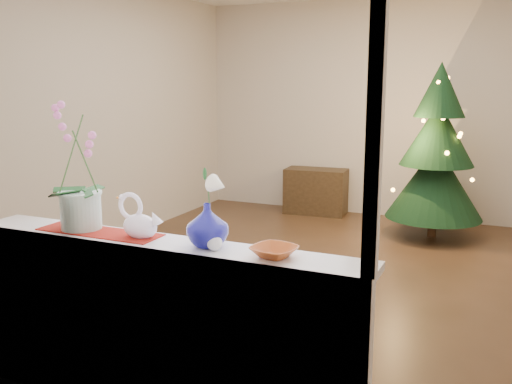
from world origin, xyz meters
TOP-DOWN VIEW (x-y plane):
  - ground at (0.00, 0.00)m, footprint 5.00×5.00m
  - wall_back at (0.00, 2.50)m, footprint 4.50×0.10m
  - wall_front at (0.00, -2.50)m, footprint 4.50×0.10m
  - wall_left at (-2.25, 0.00)m, footprint 0.10×5.00m
  - window_apron at (0.00, -2.46)m, footprint 2.20×0.08m
  - windowsill at (0.00, -2.37)m, footprint 2.20×0.26m
  - window_frame at (0.00, -2.47)m, footprint 2.22×0.06m
  - runner at (-0.38, -2.37)m, footprint 0.70×0.20m
  - orchid_pot at (-0.51, -2.36)m, footprint 0.31×0.31m
  - swan at (-0.12, -2.37)m, footprint 0.29×0.21m
  - blue_vase at (0.27, -2.36)m, footprint 0.30×0.30m
  - lily at (0.27, -2.36)m, footprint 0.14×0.08m
  - paperweight at (0.33, -2.41)m, footprint 0.10×0.10m
  - amber_dish at (0.62, -2.38)m, footprint 0.21×0.21m
  - xmas_tree at (0.85, 1.71)m, footprint 1.33×1.33m
  - side_table at (-0.69, 2.25)m, footprint 0.81×0.44m

SIDE VIEW (x-z plane):
  - ground at x=0.00m, z-range 0.00..0.00m
  - side_table at x=-0.69m, z-range 0.00..0.59m
  - window_apron at x=0.00m, z-range 0.00..0.88m
  - windowsill at x=0.00m, z-range 0.88..0.92m
  - runner at x=-0.38m, z-range 0.92..0.93m
  - amber_dish at x=0.62m, z-range 0.92..0.96m
  - xmas_tree at x=0.85m, z-range 0.00..1.90m
  - paperweight at x=0.33m, z-range 0.92..1.00m
  - swan at x=-0.12m, z-range 0.92..1.14m
  - blue_vase at x=0.27m, z-range 0.92..1.17m
  - lily at x=0.27m, z-range 1.17..1.35m
  - orchid_pot at x=-0.51m, z-range 0.92..1.60m
  - wall_back at x=0.00m, z-range 0.00..2.70m
  - wall_front at x=0.00m, z-range 0.00..2.70m
  - wall_left at x=-2.25m, z-range 0.00..2.70m
  - window_frame at x=0.00m, z-range 0.90..2.50m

